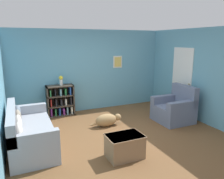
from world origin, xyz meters
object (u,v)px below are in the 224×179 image
at_px(bookshelf, 60,101).
at_px(dog, 107,120).
at_px(couch, 29,132).
at_px(recliner_chair, 175,109).
at_px(coffee_table, 125,146).
at_px(vase, 61,80).

bearing_deg(bookshelf, dog, -55.63).
height_order(couch, recliner_chair, recliner_chair).
distance_m(bookshelf, coffee_table, 3.11).
bearing_deg(recliner_chair, couch, 179.96).
bearing_deg(vase, bookshelf, 159.46).
bearing_deg(bookshelf, recliner_chair, -32.54).
xyz_separation_m(recliner_chair, dog, (-1.91, 0.43, -0.19)).
relative_size(bookshelf, dog, 1.06).
bearing_deg(coffee_table, bookshelf, 102.23).
height_order(recliner_chair, coffee_table, recliner_chair).
distance_m(recliner_chair, coffee_table, 2.52).
height_order(couch, vase, vase).
xyz_separation_m(bookshelf, coffee_table, (0.66, -3.03, -0.20)).
bearing_deg(vase, couch, -120.77).
bearing_deg(vase, recliner_chair, -32.71).
xyz_separation_m(couch, bookshelf, (1.04, 1.83, 0.11)).
distance_m(couch, coffee_table, 2.08).
distance_m(recliner_chair, dog, 1.96).
distance_m(couch, recliner_chair, 3.90).
height_order(recliner_chair, vase, vase).
relative_size(coffee_table, dog, 0.80).
relative_size(bookshelf, recliner_chair, 0.93).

